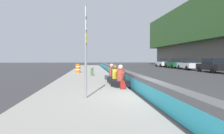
# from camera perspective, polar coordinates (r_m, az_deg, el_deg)

# --- Properties ---
(ground_plane) EXTENTS (160.00, 160.00, 0.00)m
(ground_plane) POSITION_cam_1_polar(r_m,az_deg,el_deg) (8.52, 10.44, -9.03)
(ground_plane) COLOR #353538
(ground_plane) RESTS_ON ground
(sidewalk_strip) EXTENTS (80.00, 4.40, 0.14)m
(sidewalk_strip) POSITION_cam_1_polar(r_m,az_deg,el_deg) (8.17, -7.91, -8.99)
(sidewalk_strip) COLOR gray
(sidewalk_strip) RESTS_ON ground_plane
(jersey_barrier) EXTENTS (76.00, 0.45, 0.85)m
(jersey_barrier) POSITION_cam_1_polar(r_m,az_deg,el_deg) (8.44, 10.44, -6.20)
(jersey_barrier) COLOR #545456
(jersey_barrier) RESTS_ON ground_plane
(route_sign_post) EXTENTS (0.44, 0.09, 3.60)m
(route_sign_post) POSITION_cam_1_polar(r_m,az_deg,el_deg) (7.99, -7.30, 6.34)
(route_sign_post) COLOR gray
(route_sign_post) RESTS_ON sidewalk_strip
(fire_hydrant) EXTENTS (0.26, 0.46, 0.88)m
(fire_hydrant) POSITION_cam_1_polar(r_m,az_deg,el_deg) (18.45, -5.60, -1.03)
(fire_hydrant) COLOR #47663D
(fire_hydrant) RESTS_ON sidewalk_strip
(seated_person_foreground) EXTENTS (0.99, 1.06, 1.21)m
(seated_person_foreground) POSITION_cam_1_polar(r_m,az_deg,el_deg) (11.19, 2.40, -3.59)
(seated_person_foreground) COLOR black
(seated_person_foreground) RESTS_ON sidewalk_strip
(seated_person_middle) EXTENTS (0.80, 0.90, 1.15)m
(seated_person_middle) POSITION_cam_1_polar(r_m,az_deg,el_deg) (12.54, 0.98, -3.03)
(seated_person_middle) COLOR black
(seated_person_middle) RESTS_ON sidewalk_strip
(seated_person_rear) EXTENTS (0.87, 0.96, 1.15)m
(seated_person_rear) POSITION_cam_1_polar(r_m,az_deg,el_deg) (13.44, 0.58, -2.66)
(seated_person_rear) COLOR black
(seated_person_rear) RESTS_ON sidewalk_strip
(seated_person_far) EXTENTS (0.94, 1.02, 1.17)m
(seated_person_far) POSITION_cam_1_polar(r_m,az_deg,el_deg) (14.89, -0.07, -2.15)
(seated_person_far) COLOR #424247
(seated_person_far) RESTS_ON sidewalk_strip
(backpack) EXTENTS (0.32, 0.28, 0.40)m
(backpack) POSITION_cam_1_polar(r_m,az_deg,el_deg) (10.37, 2.96, -5.08)
(backpack) COLOR maroon
(backpack) RESTS_ON sidewalk_strip
(construction_barrel) EXTENTS (0.54, 0.54, 0.95)m
(construction_barrel) POSITION_cam_1_polar(r_m,az_deg,el_deg) (22.83, -9.45, -0.33)
(construction_barrel) COLOR orange
(construction_barrel) RESTS_ON sidewalk_strip
(parked_car_fourth) EXTENTS (4.53, 2.01, 1.71)m
(parked_car_fourth) POSITION_cam_1_polar(r_m,az_deg,el_deg) (27.37, 26.27, 0.41)
(parked_car_fourth) COLOR black
(parked_car_fourth) RESTS_ON ground_plane
(parked_car_midline) EXTENTS (4.57, 2.08, 1.71)m
(parked_car_midline) POSITION_cam_1_polar(r_m,az_deg,el_deg) (32.58, 20.52, 0.78)
(parked_car_midline) COLOR silver
(parked_car_midline) RESTS_ON ground_plane
(parked_car_far) EXTENTS (4.54, 2.03, 1.71)m
(parked_car_far) POSITION_cam_1_polar(r_m,az_deg,el_deg) (37.58, 16.81, 1.02)
(parked_car_far) COLOR #145128
(parked_car_far) RESTS_ON ground_plane
(parked_car_farther) EXTENTS (4.54, 2.03, 1.71)m
(parked_car_farther) POSITION_cam_1_polar(r_m,az_deg,el_deg) (42.82, 13.92, 1.20)
(parked_car_farther) COLOR silver
(parked_car_farther) RESTS_ON ground_plane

